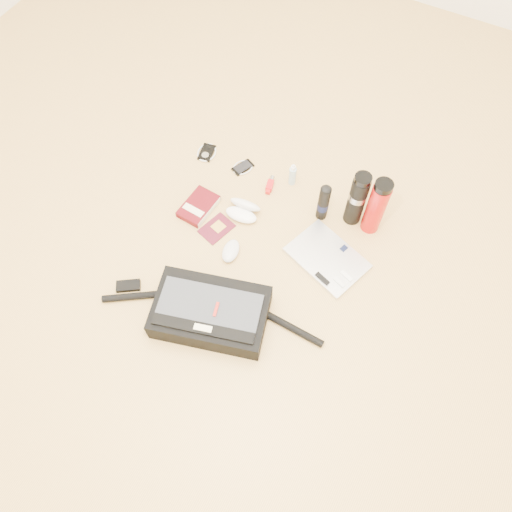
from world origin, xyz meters
name	(u,v)px	position (x,y,z in m)	size (l,w,h in m)	color
ground	(247,269)	(0.00, 0.00, 0.00)	(4.00, 4.00, 0.00)	tan
messenger_bag	(210,312)	(-0.02, -0.25, 0.06)	(0.85, 0.37, 0.12)	black
laptop	(327,258)	(0.27, 0.19, 0.01)	(0.36, 0.30, 0.03)	silver
book	(199,207)	(-0.33, 0.16, 0.02)	(0.13, 0.19, 0.03)	#4A070D
passport	(217,228)	(-0.21, 0.11, 0.00)	(0.13, 0.16, 0.01)	#4C0E1D
mouse	(231,251)	(-0.09, 0.03, 0.02)	(0.09, 0.12, 0.04)	silver
sunglasses_case	(243,210)	(-0.14, 0.23, 0.03)	(0.15, 0.13, 0.08)	white
ipod	(207,152)	(-0.46, 0.45, 0.01)	(0.10, 0.11, 0.01)	black
phone	(243,167)	(-0.27, 0.45, 0.00)	(0.10, 0.11, 0.01)	black
inhaler	(270,185)	(-0.11, 0.42, 0.01)	(0.04, 0.10, 0.03)	red
spray_bottle	(292,175)	(-0.03, 0.48, 0.05)	(0.04, 0.04, 0.12)	#9EC4D6
aerosol_can	(324,202)	(0.16, 0.38, 0.10)	(0.05, 0.05, 0.20)	black
thermos_black	(357,199)	(0.28, 0.43, 0.14)	(0.10, 0.10, 0.29)	black
thermos_red	(376,207)	(0.37, 0.43, 0.15)	(0.10, 0.10, 0.30)	#AD100F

